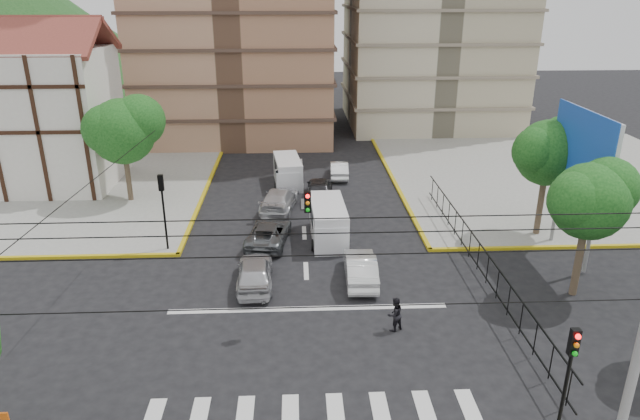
{
  "coord_description": "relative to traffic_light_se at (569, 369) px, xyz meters",
  "views": [
    {
      "loc": [
        -0.48,
        -21.89,
        14.06
      ],
      "look_at": [
        0.68,
        3.62,
        4.0
      ],
      "focal_mm": 32.0,
      "sensor_mm": 36.0,
      "label": 1
    }
  ],
  "objects": [
    {
      "name": "sidewalk_nw",
      "position": [
        -27.8,
        27.8,
        -3.04
      ],
      "size": [
        26.0,
        26.0,
        0.15
      ],
      "primitive_type": "cube",
      "color": "gray",
      "rests_on": "ground"
    },
    {
      "name": "tree_park_c",
      "position": [
        6.29,
        16.81,
        2.22
      ],
      "size": [
        4.65,
        3.8,
        7.25
      ],
      "color": "#473828",
      "rests_on": "ground"
    },
    {
      "name": "billboard",
      "position": [
        6.65,
        13.8,
        2.89
      ],
      "size": [
        0.36,
        6.2,
        8.1
      ],
      "color": "slate",
      "rests_on": "ground"
    },
    {
      "name": "sidewalk_ne",
      "position": [
        12.2,
        27.8,
        -3.04
      ],
      "size": [
        26.0,
        26.0,
        0.15
      ],
      "primitive_type": "cube",
      "color": "gray",
      "rests_on": "ground"
    },
    {
      "name": "pedestrian_crosswalk",
      "position": [
        -4.07,
        7.07,
        -2.32
      ],
      "size": [
        0.96,
        0.9,
        1.58
      ],
      "primitive_type": "imported",
      "rotation": [
        0.0,
        0.0,
        3.66
      ],
      "color": "black",
      "rests_on": "ground"
    },
    {
      "name": "tree_park_a",
      "position": [
        5.28,
        9.81,
        1.9
      ],
      "size": [
        4.41,
        3.6,
        6.83
      ],
      "color": "#473828",
      "rests_on": "ground"
    },
    {
      "name": "park_fence",
      "position": [
        1.2,
        12.3,
        -3.11
      ],
      "size": [
        0.1,
        22.5,
        1.66
      ],
      "primitive_type": null,
      "color": "black",
      "rests_on": "ground"
    },
    {
      "name": "crosswalk_stripes",
      "position": [
        -7.8,
        1.8,
        -3.11
      ],
      "size": [
        12.0,
        2.4,
        0.01
      ],
      "primitive_type": "cube",
      "color": "silver",
      "rests_on": "ground"
    },
    {
      "name": "stop_line",
      "position": [
        -7.8,
        9.0,
        -3.11
      ],
      "size": [
        13.0,
        0.4,
        0.01
      ],
      "primitive_type": "cube",
      "color": "silver",
      "rests_on": "ground"
    },
    {
      "name": "ground",
      "position": [
        -7.8,
        7.8,
        -3.11
      ],
      "size": [
        160.0,
        160.0,
        0.0
      ],
      "primitive_type": "plane",
      "color": "black",
      "rests_on": "ground"
    },
    {
      "name": "traffic_light_se",
      "position": [
        0.0,
        0.0,
        0.0
      ],
      "size": [
        0.28,
        0.22,
        4.4
      ],
      "color": "black",
      "rests_on": "ground"
    },
    {
      "name": "car_darkgrey_mid_right",
      "position": [
        -6.6,
        23.9,
        -2.35
      ],
      "size": [
        2.18,
        4.62,
        1.53
      ],
      "primitive_type": "imported",
      "rotation": [
        0.0,
        0.0,
        3.06
      ],
      "color": "#272729",
      "rests_on": "ground"
    },
    {
      "name": "utility_pole_se",
      "position": [
        1.2,
        -1.2,
        1.65
      ],
      "size": [
        1.4,
        0.28,
        9.0
      ],
      "color": "slate",
      "rests_on": "ground"
    },
    {
      "name": "car_silver_rear_left",
      "position": [
        -9.4,
        21.79,
        -2.38
      ],
      "size": [
        2.88,
        5.33,
        1.47
      ],
      "primitive_type": "imported",
      "rotation": [
        0.0,
        0.0,
        2.97
      ],
      "color": "silver",
      "rests_on": "ground"
    },
    {
      "name": "car_white_rear_right",
      "position": [
        -4.84,
        28.59,
        -2.47
      ],
      "size": [
        1.54,
        3.96,
        1.28
      ],
      "primitive_type": "imported",
      "rotation": [
        0.0,
        0.0,
        3.1
      ],
      "color": "white",
      "rests_on": "ground"
    },
    {
      "name": "car_grey_mid_left",
      "position": [
        -9.9,
        16.41,
        -2.46
      ],
      "size": [
        2.84,
        4.98,
        1.31
      ],
      "primitive_type": "imported",
      "rotation": [
        0.0,
        0.0,
        2.99
      ],
      "color": "#575B5F",
      "rests_on": "ground"
    },
    {
      "name": "traffic_light_nw",
      "position": [
        -15.6,
        15.6,
        0.0
      ],
      "size": [
        0.28,
        0.22,
        4.4
      ],
      "color": "black",
      "rests_on": "ground"
    },
    {
      "name": "van_right_lane",
      "position": [
        -6.4,
        16.59,
        -2.04
      ],
      "size": [
        2.1,
        4.98,
        2.22
      ],
      "rotation": [
        0.0,
        0.0,
        0.04
      ],
      "color": "silver",
      "rests_on": "ground"
    },
    {
      "name": "van_left_lane",
      "position": [
        -8.86,
        26.8,
        -2.12
      ],
      "size": [
        2.28,
        4.73,
        2.05
      ],
      "rotation": [
        0.0,
        0.0,
        0.11
      ],
      "color": "silver",
      "rests_on": "ground"
    },
    {
      "name": "tudor_building",
      "position": [
        -26.8,
        27.8,
        2.14
      ],
      "size": [
        10.8,
        8.05,
        12.23
      ],
      "color": "silver",
      "rests_on": "ground"
    },
    {
      "name": "traffic_light_hanging",
      "position": [
        -7.8,
        5.76,
        2.79
      ],
      "size": [
        18.0,
        9.12,
        0.92
      ],
      "color": "black",
      "rests_on": "ground"
    },
    {
      "name": "tree_tudor",
      "position": [
        -19.7,
        23.81,
        2.11
      ],
      "size": [
        5.39,
        4.4,
        7.43
      ],
      "color": "#473828",
      "rests_on": "ground"
    },
    {
      "name": "car_white_front_right",
      "position": [
        -5.05,
        11.63,
        -2.39
      ],
      "size": [
        1.66,
        4.42,
        1.44
      ],
      "primitive_type": "imported",
      "rotation": [
        0.0,
        0.0,
        3.11
      ],
      "color": "silver",
      "rests_on": "ground"
    },
    {
      "name": "car_silver_front_left",
      "position": [
        -10.39,
        11.34,
        -2.36
      ],
      "size": [
        1.93,
        4.48,
        1.51
      ],
      "primitive_type": "imported",
      "rotation": [
        0.0,
        0.0,
        3.18
      ],
      "color": "#B7B7BC",
      "rests_on": "ground"
    }
  ]
}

